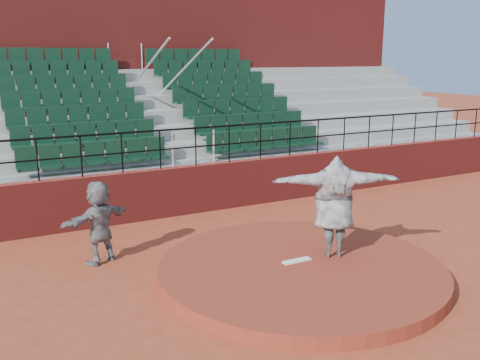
# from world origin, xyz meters

# --- Properties ---
(ground) EXTENTS (90.00, 90.00, 0.00)m
(ground) POSITION_xyz_m (0.00, 0.00, 0.00)
(ground) COLOR #9B3D23
(ground) RESTS_ON ground
(pitchers_mound) EXTENTS (5.50, 5.50, 0.25)m
(pitchers_mound) POSITION_xyz_m (0.00, 0.00, 0.12)
(pitchers_mound) COLOR maroon
(pitchers_mound) RESTS_ON ground
(pitching_rubber) EXTENTS (0.60, 0.15, 0.03)m
(pitching_rubber) POSITION_xyz_m (0.00, 0.15, 0.27)
(pitching_rubber) COLOR white
(pitching_rubber) RESTS_ON pitchers_mound
(boundary_wall) EXTENTS (24.00, 0.30, 1.30)m
(boundary_wall) POSITION_xyz_m (0.00, 5.00, 0.65)
(boundary_wall) COLOR maroon
(boundary_wall) RESTS_ON ground
(wall_railing) EXTENTS (24.04, 0.05, 1.03)m
(wall_railing) POSITION_xyz_m (0.00, 5.00, 2.03)
(wall_railing) COLOR black
(wall_railing) RESTS_ON boundary_wall
(seating_deck) EXTENTS (24.00, 5.97, 4.63)m
(seating_deck) POSITION_xyz_m (0.00, 8.64, 1.45)
(seating_deck) COLOR gray
(seating_deck) RESTS_ON ground
(press_box_facade) EXTENTS (24.00, 3.00, 7.10)m
(press_box_facade) POSITION_xyz_m (0.00, 12.60, 3.55)
(press_box_facade) COLOR maroon
(press_box_facade) RESTS_ON ground
(pitcher) EXTENTS (2.57, 1.63, 2.04)m
(pitcher) POSITION_xyz_m (0.81, 0.08, 1.27)
(pitcher) COLOR black
(pitcher) RESTS_ON pitchers_mound
(fielder) EXTENTS (1.66, 1.12, 1.72)m
(fielder) POSITION_xyz_m (-3.22, 2.57, 0.86)
(fielder) COLOR black
(fielder) RESTS_ON ground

